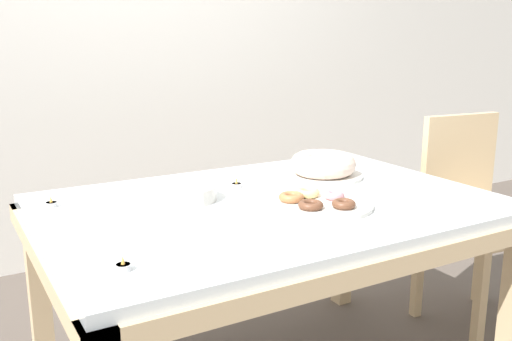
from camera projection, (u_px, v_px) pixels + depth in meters
The scene contains 9 objects.
wall_back at pixel (117, 32), 3.21m from camera, with size 8.00×0.10×2.60m, color white.
dining_table at pixel (270, 225), 1.94m from camera, with size 1.52×1.06×0.74m.
chair at pixel (474, 211), 2.54m from camera, with size 0.46×0.46×0.94m.
cake_chocolate_round at pixel (323, 166), 2.23m from camera, with size 0.31×0.31×0.10m.
pastry_platter at pixel (317, 203), 1.85m from camera, with size 0.36×0.36×0.04m.
plate_stack at pixel (185, 193), 1.92m from camera, with size 0.21×0.21×0.05m.
tealight_near_front at pixel (51, 204), 1.85m from camera, with size 0.04×0.04×0.04m.
tealight_centre at pixel (123, 266), 1.35m from camera, with size 0.04×0.04×0.04m.
tealight_right_edge at pixel (236, 185), 2.08m from camera, with size 0.04×0.04×0.04m.
Camera 1 is at (-0.96, -1.58, 1.28)m, focal length 40.00 mm.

